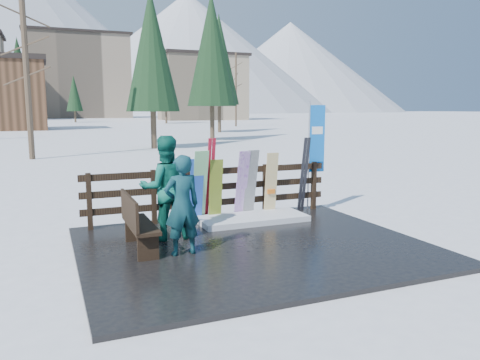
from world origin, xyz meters
name	(u,v)px	position (x,y,z in m)	size (l,w,h in m)	color
ground	(253,249)	(0.00, 0.00, 0.00)	(700.00, 700.00, 0.00)	white
deck	(253,246)	(0.00, 0.00, 0.04)	(6.00, 5.00, 0.08)	black
fence	(212,189)	(0.00, 2.20, 0.74)	(5.60, 0.10, 1.15)	black
snow_patch	(252,218)	(0.70, 1.60, 0.14)	(2.35, 1.00, 0.12)	white
bench	(136,221)	(-1.99, 0.43, 0.60)	(0.41, 1.50, 0.97)	black
snowboard_0	(196,190)	(-0.43, 1.98, 0.77)	(0.29, 0.03, 1.40)	blue
snowboard_1	(200,186)	(-0.36, 1.98, 0.86)	(0.31, 0.03, 1.59)	white
snowboard_2	(216,190)	(0.00, 1.98, 0.75)	(0.29, 0.03, 1.35)	#D4F431
snowboard_3	(242,184)	(0.62, 1.98, 0.84)	(0.25, 0.03, 1.55)	white
snowboard_4	(251,184)	(0.83, 1.98, 0.84)	(0.26, 0.03, 1.56)	black
snowboard_5	(271,184)	(1.34, 1.98, 0.80)	(0.28, 0.03, 1.45)	silver
ski_pair_a	(210,179)	(-0.10, 2.05, 0.98)	(0.16, 0.35, 1.80)	#B3162B
ski_pair_b	(304,175)	(2.23, 2.05, 0.96)	(0.17, 0.29, 1.76)	black
rental_flag	(315,143)	(2.64, 2.25, 1.69)	(0.45, 0.04, 2.60)	silver
person_front	(182,205)	(-1.32, -0.07, 0.92)	(0.61, 0.40, 1.67)	#12554D
person_back	(165,188)	(-1.35, 0.97, 1.05)	(0.94, 0.73, 1.93)	#0F5E4E
resort_buildings	(61,78)	(1.03, 115.41, 9.81)	(73.00, 87.60, 22.60)	tan
trees	(118,84)	(4.94, 50.31, 5.42)	(41.90, 68.62, 12.09)	#382B1E
mountains	(27,33)	(-10.50, 328.41, 50.20)	(520.00, 260.00, 120.00)	white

